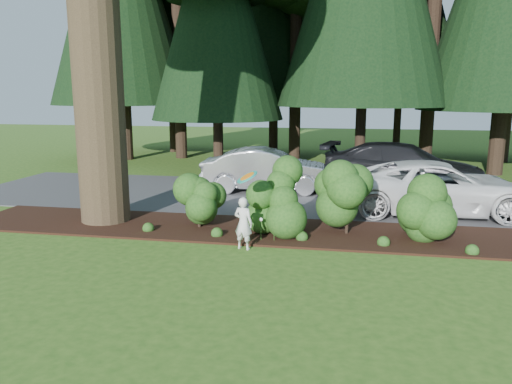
{
  "coord_description": "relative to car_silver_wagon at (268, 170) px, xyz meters",
  "views": [
    {
      "loc": [
        1.63,
        -8.31,
        3.32
      ],
      "look_at": [
        -0.27,
        1.64,
        1.3
      ],
      "focal_mm": 35.0,
      "sensor_mm": 36.0,
      "label": 1
    }
  ],
  "objects": [
    {
      "name": "mulch_bed",
      "position": [
        1.1,
        -4.86,
        -0.73
      ],
      "size": [
        16.0,
        2.5,
        0.05
      ],
      "primitive_type": "cube",
      "color": "black",
      "rests_on": "ground"
    },
    {
      "name": "frisbee",
      "position": [
        0.63,
        -6.42,
        0.84
      ],
      "size": [
        0.47,
        0.46,
        0.31
      ],
      "color": "teal",
      "rests_on": "ground"
    },
    {
      "name": "car_silver_wagon",
      "position": [
        0.0,
        0.0,
        0.0
      ],
      "size": [
        4.55,
        1.92,
        1.46
      ],
      "primitive_type": "imported",
      "rotation": [
        0.0,
        0.0,
        1.66
      ],
      "color": "silver",
      "rests_on": "driveway"
    },
    {
      "name": "car_dark_suv",
      "position": [
        4.52,
        1.27,
        0.07
      ],
      "size": [
        5.81,
        3.18,
        1.6
      ],
      "primitive_type": "imported",
      "rotation": [
        0.0,
        0.0,
        1.39
      ],
      "color": "black",
      "rests_on": "driveway"
    },
    {
      "name": "car_white_suv",
      "position": [
        5.16,
        -2.24,
        -0.01
      ],
      "size": [
        5.28,
        2.58,
        1.45
      ],
      "primitive_type": "imported",
      "rotation": [
        0.0,
        0.0,
        1.61
      ],
      "color": "silver",
      "rests_on": "driveway"
    },
    {
      "name": "child",
      "position": [
        0.52,
        -6.31,
        -0.19
      ],
      "size": [
        0.48,
        0.37,
        1.15
      ],
      "primitive_type": "imported",
      "rotation": [
        0.0,
        0.0,
        2.88
      ],
      "color": "silver",
      "rests_on": "ground"
    },
    {
      "name": "lily_cluster",
      "position": [
        0.8,
        -5.71,
        -0.26
      ],
      "size": [
        0.69,
        0.09,
        0.57
      ],
      "color": "#194114",
      "rests_on": "ground"
    },
    {
      "name": "shrub_row",
      "position": [
        1.87,
        -4.97,
        0.05
      ],
      "size": [
        6.53,
        1.6,
        1.61
      ],
      "color": "#194114",
      "rests_on": "ground"
    },
    {
      "name": "ground",
      "position": [
        1.1,
        -8.11,
        -0.76
      ],
      "size": [
        80.0,
        80.0,
        0.0
      ],
      "primitive_type": "plane",
      "color": "#2B5017",
      "rests_on": "ground"
    },
    {
      "name": "driveway",
      "position": [
        1.1,
        -0.61,
        -0.74
      ],
      "size": [
        22.0,
        6.0,
        0.03
      ],
      "primitive_type": "cube",
      "color": "#38383A",
      "rests_on": "ground"
    }
  ]
}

